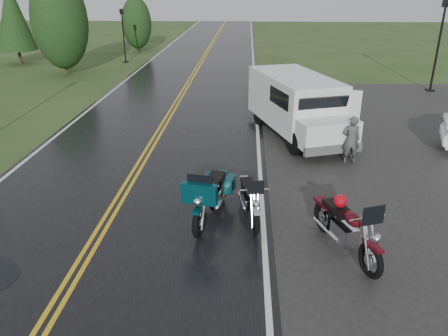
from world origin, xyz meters
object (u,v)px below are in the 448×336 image
motorcycle_teal (199,210)px  van_white (297,123)px  motorcycle_red (373,247)px  motorcycle_silver (256,211)px  lamp_post_far_right (438,46)px  person_at_van (351,141)px  lamp_post_far_left (124,36)px

motorcycle_teal → van_white: van_white is taller
motorcycle_red → van_white: (-0.78, 6.63, 0.40)m
motorcycle_teal → motorcycle_silver: (1.26, 0.21, -0.11)m
motorcycle_red → lamp_post_far_right: (7.36, 16.44, 1.64)m
motorcycle_red → person_at_van: 6.07m
lamp_post_far_right → motorcycle_red: bearing=-114.1°
van_white → person_at_van: bearing=-39.0°
motorcycle_silver → lamp_post_far_right: size_ratio=0.45×
motorcycle_silver → van_white: (1.42, 5.14, 0.50)m
lamp_post_far_left → motorcycle_silver: bearing=-68.6°
van_white → lamp_post_far_right: size_ratio=1.22×
lamp_post_far_left → lamp_post_far_right: bearing=-23.8°
motorcycle_teal → motorcycle_silver: motorcycle_teal is taller
lamp_post_far_right → van_white: bearing=-129.7°
motorcycle_silver → motorcycle_red: bearing=-42.9°
motorcycle_silver → lamp_post_far_right: lamp_post_far_right is taller
person_at_van → lamp_post_far_left: (-12.14, 18.63, 1.09)m
motorcycle_teal → motorcycle_silver: 1.28m
motorcycle_silver → lamp_post_far_left: (-9.07, 23.15, 1.22)m
motorcycle_teal → lamp_post_far_left: (-7.81, 23.36, 1.11)m
motorcycle_teal → lamp_post_far_left: 24.66m
van_white → person_at_van: (1.65, -0.62, -0.36)m
motorcycle_red → motorcycle_silver: bearing=125.9°
motorcycle_teal → lamp_post_far_right: (10.82, 15.17, 1.63)m
motorcycle_teal → motorcycle_silver: size_ratio=1.18×
van_white → lamp_post_far_left: lamp_post_far_left is taller
motorcycle_red → lamp_post_far_right: bearing=45.9°
motorcycle_teal → van_white: size_ratio=0.44×
van_white → lamp_post_far_left: bearing=101.8°
van_white → lamp_post_far_left: size_ratio=1.56×
motorcycle_silver → lamp_post_far_left: bearing=102.5°
motorcycle_teal → lamp_post_far_right: size_ratio=0.53×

